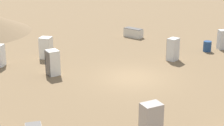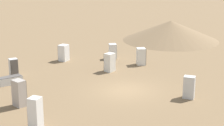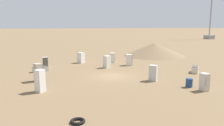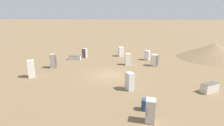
% 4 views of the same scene
% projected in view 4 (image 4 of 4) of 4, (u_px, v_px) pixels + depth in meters
% --- Properties ---
extents(ground_plane, '(1000.00, 1000.00, 0.00)m').
position_uv_depth(ground_plane, '(109.00, 75.00, 19.24)').
color(ground_plane, brown).
extents(dirt_mound, '(11.01, 11.01, 2.29)m').
position_uv_depth(dirt_mound, '(214.00, 51.00, 26.75)').
color(dirt_mound, '#7F6647').
rests_on(dirt_mound, ground_plane).
extents(discarded_fridge_0, '(0.93, 0.92, 1.55)m').
position_uv_depth(discarded_fridge_0, '(128.00, 59.00, 23.11)').
color(discarded_fridge_0, silver).
rests_on(discarded_fridge_0, ground_plane).
extents(discarded_fridge_1, '(0.57, 0.67, 1.47)m').
position_uv_depth(discarded_fridge_1, '(150.00, 111.00, 10.43)').
color(discarded_fridge_1, silver).
rests_on(discarded_fridge_1, ground_plane).
extents(discarded_fridge_2, '(1.84, 0.85, 0.60)m').
position_uv_depth(discarded_fridge_2, '(75.00, 58.00, 26.05)').
color(discarded_fridge_2, silver).
rests_on(discarded_fridge_2, ground_plane).
extents(discarded_fridge_3, '(0.65, 0.64, 1.46)m').
position_uv_depth(discarded_fridge_3, '(85.00, 53.00, 27.42)').
color(discarded_fridge_3, silver).
rests_on(discarded_fridge_3, ground_plane).
extents(discarded_fridge_4, '(1.07, 1.07, 1.51)m').
position_uv_depth(discarded_fridge_4, '(121.00, 52.00, 28.34)').
color(discarded_fridge_4, white).
rests_on(discarded_fridge_4, ground_plane).
extents(discarded_fridge_5, '(0.88, 0.88, 1.84)m').
position_uv_depth(discarded_fridge_5, '(31.00, 69.00, 18.29)').
color(discarded_fridge_5, white).
rests_on(discarded_fridge_5, ground_plane).
extents(discarded_fridge_6, '(0.85, 0.94, 1.74)m').
position_uv_depth(discarded_fridge_6, '(53.00, 61.00, 21.74)').
color(discarded_fridge_6, '#A89E93').
rests_on(discarded_fridge_6, ground_plane).
extents(discarded_fridge_7, '(0.93, 0.95, 1.55)m').
position_uv_depth(discarded_fridge_7, '(130.00, 81.00, 15.14)').
color(discarded_fridge_7, silver).
rests_on(discarded_fridge_7, ground_plane).
extents(discarded_fridge_8, '(1.64, 1.57, 0.76)m').
position_uv_depth(discarded_fridge_8, '(210.00, 88.00, 14.79)').
color(discarded_fridge_8, beige).
rests_on(discarded_fridge_8, ground_plane).
extents(discarded_fridge_9, '(0.89, 0.87, 1.43)m').
position_uv_depth(discarded_fridge_9, '(147.00, 55.00, 25.78)').
color(discarded_fridge_9, white).
rests_on(discarded_fridge_9, ground_plane).
extents(discarded_fridge_10, '(1.00, 0.99, 1.50)m').
position_uv_depth(discarded_fridge_10, '(155.00, 60.00, 22.63)').
color(discarded_fridge_10, silver).
rests_on(discarded_fridge_10, ground_plane).
extents(rusty_barrel, '(0.59, 0.59, 0.77)m').
position_uv_depth(rusty_barrel, '(146.00, 105.00, 11.87)').
color(rusty_barrel, navy).
rests_on(rusty_barrel, ground_plane).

